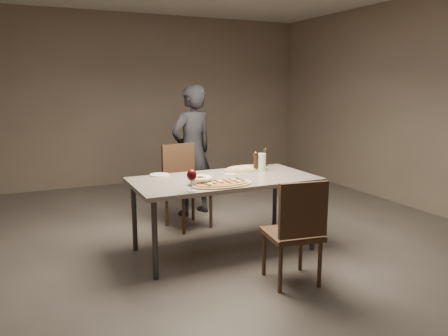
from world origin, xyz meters
name	(u,v)px	position (x,y,z in m)	size (l,w,h in m)	color
room	(224,112)	(0.00, 0.00, 1.40)	(7.00, 7.00, 7.00)	#5B554E
dining_table	(224,184)	(0.00, 0.00, 0.69)	(1.80, 0.90, 0.75)	gray
zucchini_pizza	(222,183)	(-0.15, -0.28, 0.77)	(0.58, 0.32, 0.05)	tan
ham_pizza	(246,168)	(0.39, 0.28, 0.77)	(0.50, 0.28, 0.04)	tan
bread_basket	(200,180)	(-0.32, -0.18, 0.80)	(0.22, 0.22, 0.08)	#EDE7C0
oil_dish	(230,174)	(0.11, 0.10, 0.76)	(0.12, 0.12, 0.01)	white
pepper_mill_left	(256,162)	(0.46, 0.18, 0.85)	(0.05, 0.05, 0.21)	black
pepper_mill_right	(265,158)	(0.69, 0.38, 0.85)	(0.05, 0.05, 0.21)	black
carafe	(262,162)	(0.53, 0.18, 0.84)	(0.09, 0.09, 0.18)	silver
wine_glass	(192,176)	(-0.48, -0.38, 0.89)	(0.09, 0.09, 0.19)	silver
side_plate	(160,175)	(-0.54, 0.38, 0.76)	(0.20, 0.20, 0.01)	white
chair_near	(297,227)	(0.21, -0.97, 0.51)	(0.49, 0.49, 0.91)	#40291B
chair_far	(184,181)	(-0.09, 0.93, 0.54)	(0.55, 0.55, 0.97)	#40291B
diner	(192,151)	(0.17, 1.32, 0.83)	(0.61, 0.40, 1.66)	black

